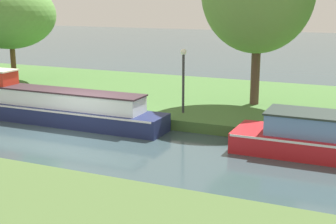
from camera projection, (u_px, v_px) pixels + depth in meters
ground_plane at (74, 135)px, 17.38m from camera, size 120.00×120.00×0.00m
riverbank_far at (156, 95)px, 23.56m from camera, size 72.00×10.00×0.40m
red_barge at (321, 137)px, 14.96m from camera, size 5.23×2.02×1.36m
navy_narrowboat at (52, 107)px, 19.04m from camera, size 9.88×1.49×1.97m
willow_tree_left at (8, 15)px, 25.64m from camera, size 5.31×4.67×5.42m
lamp_post at (183, 72)px, 18.67m from camera, size 0.24×0.24×2.54m
mooring_post_near at (37, 93)px, 21.13m from camera, size 0.17×0.17×0.72m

